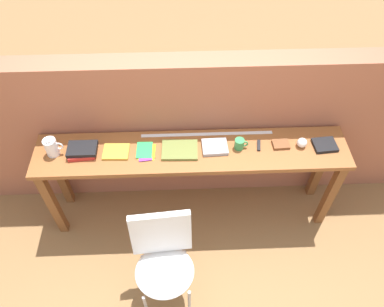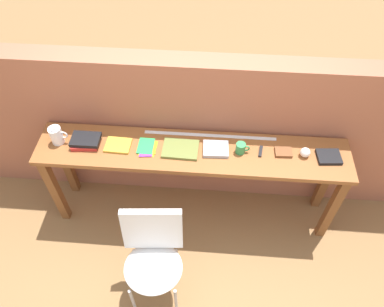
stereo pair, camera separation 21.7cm
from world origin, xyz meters
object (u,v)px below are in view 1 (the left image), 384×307
Objects in this scene: pitcher_white at (52,147)px; sports_ball_small at (302,143)px; chair_white_moulded at (163,258)px; book_open_centre at (180,150)px; pamphlet_pile_colourful at (146,152)px; leather_journal_brown at (281,144)px; book_stack_leftmost at (82,150)px; multitool_folded at (259,145)px; mug at (240,144)px; magazine_cycling at (116,152)px; book_repair_rightmost at (325,145)px.

pitcher_white is 2.33× the size of sports_ball_small.
chair_white_moulded is 0.83m from book_open_centre.
pamphlet_pile_colourful is at bearing 99.77° from chair_white_moulded.
sports_ball_small is (0.16, -0.01, 0.03)m from leather_journal_brown.
book_stack_leftmost reaches higher than chair_white_moulded.
multitool_folded reaches higher than pamphlet_pile_colourful.
mug reaches higher than book_stack_leftmost.
magazine_cycling reaches higher than multitool_folded.
mug is (0.74, 0.02, 0.04)m from pamphlet_pile_colourful.
book_stack_leftmost is 2.08× the size of multitool_folded.
sports_ball_small is (1.47, 0.01, 0.03)m from magazine_cycling.
mug reaches higher than pamphlet_pile_colourful.
magazine_cycling is at bearing 175.58° from book_repair_rightmost.
mug is at bearing 0.15° from pitcher_white.
multitool_folded is at bearing 178.11° from leather_journal_brown.
book_stack_leftmost reaches higher than leather_journal_brown.
book_repair_rightmost reaches higher than chair_white_moulded.
mug is at bearing 1.27° from pamphlet_pile_colourful.
book_stack_leftmost is 0.26m from magazine_cycling.
book_open_centre is 0.81m from leather_journal_brown.
leather_journal_brown is (1.08, 0.03, 0.01)m from pamphlet_pile_colourful.
book_stack_leftmost is at bearing 129.96° from chair_white_moulded.
sports_ball_small is (1.11, 0.75, 0.39)m from chair_white_moulded.
book_stack_leftmost is 0.76m from book_open_centre.
book_open_centre is at bearing -179.15° from sports_ball_small.
sports_ball_small is (1.24, 0.01, 0.03)m from pamphlet_pile_colourful.
sports_ball_small reaches higher than magazine_cycling.
pitcher_white is 1.67× the size of multitool_folded.
mug is (0.97, 0.01, 0.04)m from magazine_cycling.
leather_journal_brown is at bearing 0.52° from pitcher_white.
pitcher_white is at bearing 178.21° from leather_journal_brown.
magazine_cycling is (-0.36, 0.74, 0.36)m from chair_white_moulded.
pitcher_white is 0.91× the size of magazine_cycling.
book_stack_leftmost is at bearing -179.70° from sports_ball_small.
leather_journal_brown is 1.65× the size of sports_ball_small.
leather_journal_brown is at bearing 3.22° from magazine_cycling.
book_stack_leftmost reaches higher than book_repair_rightmost.
multitool_folded is 0.53m from book_repair_rightmost.
book_repair_rightmost is (1.66, 0.00, 0.00)m from magazine_cycling.
pamphlet_pile_colourful is 0.71× the size of book_open_centre.
magazine_cycling is 1.66m from book_repair_rightmost.
book_repair_rightmost is (2.14, -0.01, -0.06)m from pitcher_white.
chair_white_moulded is at bearing -41.45° from pitcher_white.
mug is (1.23, 0.01, 0.01)m from book_stack_leftmost.
book_open_centre is (0.99, -0.01, -0.07)m from pitcher_white.
mug is at bearing 50.60° from chair_white_moulded.
leather_journal_brown is at bearing 1.53° from pamphlet_pile_colourful.
sports_ball_small reaches higher than chair_white_moulded.
book_stack_leftmost reaches higher than book_open_centre.
book_repair_rightmost is (0.52, -0.02, 0.01)m from multitool_folded.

